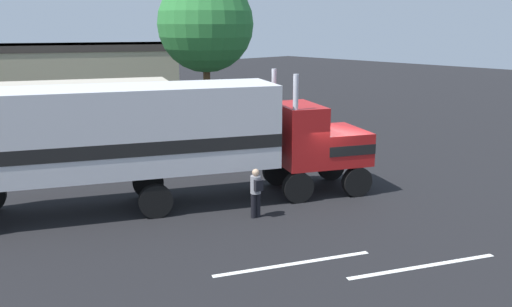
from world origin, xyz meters
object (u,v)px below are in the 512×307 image
object	(u,v)px
person_bystander	(256,191)
parked_bus	(52,111)
tree_center	(206,24)
semi_truck	(152,134)

from	to	relation	value
person_bystander	parked_bus	distance (m)	13.28
parked_bus	tree_center	xyz separation A→B (m)	(10.52, 1.59, 4.00)
person_bystander	parked_bus	world-z (taller)	parked_bus
parked_bus	semi_truck	bearing A→B (deg)	-93.50
semi_truck	tree_center	bearing A→B (deg)	46.17
person_bystander	tree_center	bearing A→B (deg)	57.71
parked_bus	tree_center	size ratio (longest dim) A/B	1.23
tree_center	person_bystander	bearing A→B (deg)	-122.29
semi_truck	tree_center	xyz separation A→B (m)	(11.13, 11.60, 3.54)
tree_center	semi_truck	bearing A→B (deg)	-133.83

